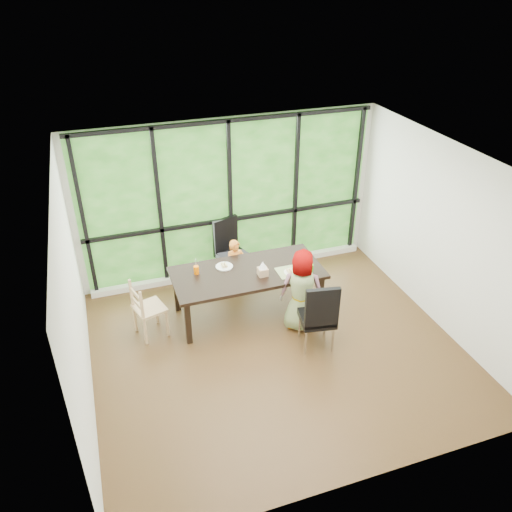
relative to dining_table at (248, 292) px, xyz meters
name	(u,v)px	position (x,y,z in m)	size (l,w,h in m)	color
ground	(276,349)	(0.12, -0.94, -0.38)	(5.00, 5.00, 0.00)	black
back_wall	(229,199)	(0.12, 1.31, 0.98)	(5.00, 5.00, 0.00)	silver
foliage_backdrop	(230,199)	(0.12, 1.29, 0.98)	(4.80, 0.02, 2.65)	#205216
window_mullions	(230,200)	(0.12, 1.25, 0.98)	(4.80, 0.06, 2.65)	black
window_sill	(233,269)	(0.12, 1.21, -0.33)	(4.80, 0.12, 0.10)	silver
dining_table	(248,292)	(0.00, 0.00, 0.00)	(2.23, 1.03, 0.75)	black
chair_window_leather	(232,252)	(0.05, 0.98, 0.17)	(0.46, 0.46, 1.08)	black
chair_interior_leather	(317,314)	(0.67, -1.03, 0.17)	(0.46, 0.46, 1.08)	black
chair_end_beech	(149,308)	(-1.48, -0.03, 0.08)	(0.42, 0.40, 0.90)	tan
child_toddler	(236,267)	(0.00, 0.62, 0.09)	(0.34, 0.22, 0.94)	orange
child_older	(303,290)	(0.66, -0.57, 0.27)	(0.63, 0.41, 1.28)	slate
placemat	(292,271)	(0.63, -0.22, 0.38)	(0.46, 0.34, 0.01)	tan
plate_far	(224,266)	(-0.29, 0.23, 0.38)	(0.26, 0.26, 0.02)	white
plate_near	(291,272)	(0.60, -0.24, 0.38)	(0.22, 0.22, 0.01)	white
orange_cup	(196,270)	(-0.73, 0.18, 0.44)	(0.08, 0.08, 0.12)	#FF6E00
green_cup	(311,268)	(0.89, -0.30, 0.43)	(0.07, 0.07, 0.11)	green
tissue_box	(263,272)	(0.18, -0.17, 0.43)	(0.14, 0.14, 0.12)	tan
crepe_rolls_far	(224,265)	(-0.29, 0.23, 0.41)	(0.10, 0.12, 0.04)	tan
crepe_rolls_near	(291,271)	(0.60, -0.24, 0.41)	(0.15, 0.12, 0.04)	tan
straw_white	(196,264)	(-0.73, 0.18, 0.54)	(0.01, 0.01, 0.20)	white
straw_pink	(311,262)	(0.89, -0.30, 0.53)	(0.01, 0.01, 0.20)	pink
tissue	(263,265)	(0.18, -0.17, 0.55)	(0.12, 0.12, 0.11)	white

